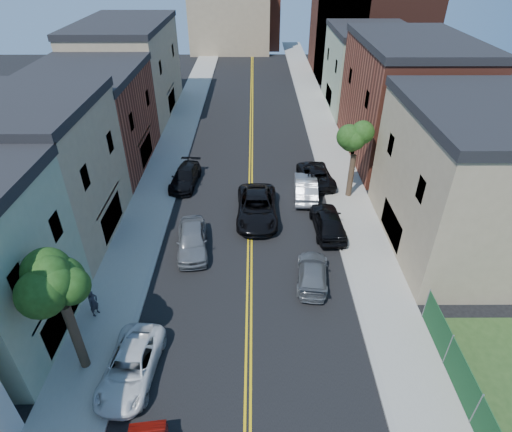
{
  "coord_description": "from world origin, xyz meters",
  "views": [
    {
      "loc": [
        0.32,
        1.21,
        17.34
      ],
      "look_at": [
        0.42,
        24.18,
        2.0
      ],
      "focal_mm": 29.12,
      "sensor_mm": 36.0,
      "label": 1
    }
  ],
  "objects_px": {
    "grey_car_right": "(312,273)",
    "black_car_right": "(328,221)",
    "black_car_left": "(185,177)",
    "white_pickup": "(131,366)",
    "black_suv_lane": "(257,207)",
    "grey_car_left": "(192,240)",
    "silver_car_right": "(306,187)",
    "pedestrian_left": "(93,303)",
    "dark_car_right_far": "(315,174)"
  },
  "relations": [
    {
      "from": "grey_car_right",
      "to": "black_car_right",
      "type": "height_order",
      "value": "black_car_right"
    },
    {
      "from": "black_car_left",
      "to": "grey_car_right",
      "type": "relative_size",
      "value": 1.12
    },
    {
      "from": "white_pickup",
      "to": "black_suv_lane",
      "type": "bearing_deg",
      "value": 70.38
    },
    {
      "from": "black_car_left",
      "to": "black_car_right",
      "type": "height_order",
      "value": "black_car_right"
    },
    {
      "from": "grey_car_left",
      "to": "grey_car_right",
      "type": "relative_size",
      "value": 1.11
    },
    {
      "from": "silver_car_right",
      "to": "pedestrian_left",
      "type": "xyz_separation_m",
      "value": [
        -12.84,
        -12.8,
        0.17
      ]
    },
    {
      "from": "black_car_right",
      "to": "silver_car_right",
      "type": "bearing_deg",
      "value": -80.23
    },
    {
      "from": "dark_car_right_far",
      "to": "black_suv_lane",
      "type": "height_order",
      "value": "black_suv_lane"
    },
    {
      "from": "dark_car_right_far",
      "to": "pedestrian_left",
      "type": "xyz_separation_m",
      "value": [
        -13.91,
        -15.16,
        0.22
      ]
    },
    {
      "from": "black_suv_lane",
      "to": "pedestrian_left",
      "type": "xyz_separation_m",
      "value": [
        -8.91,
        -9.74,
        0.1
      ]
    },
    {
      "from": "silver_car_right",
      "to": "grey_car_left",
      "type": "bearing_deg",
      "value": 43.79
    },
    {
      "from": "black_suv_lane",
      "to": "dark_car_right_far",
      "type": "bearing_deg",
      "value": 47.18
    },
    {
      "from": "white_pickup",
      "to": "dark_car_right_far",
      "type": "xyz_separation_m",
      "value": [
        11.0,
        18.97,
        0.07
      ]
    },
    {
      "from": "black_car_right",
      "to": "pedestrian_left",
      "type": "bearing_deg",
      "value": 27.07
    },
    {
      "from": "grey_car_left",
      "to": "black_car_left",
      "type": "xyz_separation_m",
      "value": [
        -1.7,
        8.95,
        -0.12
      ]
    },
    {
      "from": "silver_car_right",
      "to": "black_suv_lane",
      "type": "xyz_separation_m",
      "value": [
        -3.93,
        -3.06,
        0.07
      ]
    },
    {
      "from": "black_car_left",
      "to": "silver_car_right",
      "type": "relative_size",
      "value": 1.0
    },
    {
      "from": "white_pickup",
      "to": "silver_car_right",
      "type": "distance_m",
      "value": 19.35
    },
    {
      "from": "silver_car_right",
      "to": "dark_car_right_far",
      "type": "bearing_deg",
      "value": -110.74
    },
    {
      "from": "grey_car_left",
      "to": "silver_car_right",
      "type": "height_order",
      "value": "grey_car_left"
    },
    {
      "from": "grey_car_right",
      "to": "grey_car_left",
      "type": "bearing_deg",
      "value": -14.83
    },
    {
      "from": "grey_car_right",
      "to": "silver_car_right",
      "type": "distance_m",
      "value": 10.04
    },
    {
      "from": "black_suv_lane",
      "to": "grey_car_right",
      "type": "bearing_deg",
      "value": -64.78
    },
    {
      "from": "grey_car_right",
      "to": "black_suv_lane",
      "type": "xyz_separation_m",
      "value": [
        -3.3,
        6.96,
        0.24
      ]
    },
    {
      "from": "grey_car_left",
      "to": "silver_car_right",
      "type": "xyz_separation_m",
      "value": [
        8.23,
        6.96,
        -0.02
      ]
    },
    {
      "from": "black_suv_lane",
      "to": "pedestrian_left",
      "type": "bearing_deg",
      "value": -132.59
    },
    {
      "from": "black_car_left",
      "to": "dark_car_right_far",
      "type": "height_order",
      "value": "dark_car_right_far"
    },
    {
      "from": "white_pickup",
      "to": "dark_car_right_far",
      "type": "relative_size",
      "value": 0.91
    },
    {
      "from": "dark_car_right_far",
      "to": "white_pickup",
      "type": "bearing_deg",
      "value": 53.5
    },
    {
      "from": "grey_car_right",
      "to": "pedestrian_left",
      "type": "xyz_separation_m",
      "value": [
        -12.21,
        -2.78,
        0.34
      ]
    },
    {
      "from": "pedestrian_left",
      "to": "dark_car_right_far",
      "type": "bearing_deg",
      "value": -18.91
    },
    {
      "from": "grey_car_left",
      "to": "white_pickup",
      "type": "bearing_deg",
      "value": -106.84
    },
    {
      "from": "black_car_left",
      "to": "pedestrian_left",
      "type": "bearing_deg",
      "value": -95.42
    },
    {
      "from": "black_car_left",
      "to": "black_suv_lane",
      "type": "bearing_deg",
      "value": -34.34
    },
    {
      "from": "black_car_right",
      "to": "black_suv_lane",
      "type": "height_order",
      "value": "black_suv_lane"
    },
    {
      "from": "dark_car_right_far",
      "to": "black_suv_lane",
      "type": "bearing_deg",
      "value": 40.93
    },
    {
      "from": "white_pickup",
      "to": "dark_car_right_far",
      "type": "bearing_deg",
      "value": 64.16
    },
    {
      "from": "grey_car_right",
      "to": "pedestrian_left",
      "type": "distance_m",
      "value": 12.52
    },
    {
      "from": "grey_car_left",
      "to": "black_car_right",
      "type": "height_order",
      "value": "black_car_right"
    },
    {
      "from": "black_car_right",
      "to": "black_suv_lane",
      "type": "xyz_separation_m",
      "value": [
        -5.0,
        1.82,
        0.03
      ]
    },
    {
      "from": "grey_car_left",
      "to": "black_suv_lane",
      "type": "relative_size",
      "value": 0.78
    },
    {
      "from": "grey_car_left",
      "to": "black_suv_lane",
      "type": "height_order",
      "value": "black_suv_lane"
    },
    {
      "from": "grey_car_left",
      "to": "black_suv_lane",
      "type": "distance_m",
      "value": 5.81
    },
    {
      "from": "white_pickup",
      "to": "dark_car_right_far",
      "type": "distance_m",
      "value": 21.93
    },
    {
      "from": "black_car_left",
      "to": "pedestrian_left",
      "type": "height_order",
      "value": "pedestrian_left"
    },
    {
      "from": "white_pickup",
      "to": "black_car_left",
      "type": "bearing_deg",
      "value": 94.27
    },
    {
      "from": "black_car_right",
      "to": "grey_car_left",
      "type": "bearing_deg",
      "value": 10.06
    },
    {
      "from": "silver_car_right",
      "to": "black_suv_lane",
      "type": "bearing_deg",
      "value": 41.42
    },
    {
      "from": "black_car_left",
      "to": "black_car_right",
      "type": "distance_m",
      "value": 12.96
    },
    {
      "from": "grey_car_right",
      "to": "black_car_right",
      "type": "xyz_separation_m",
      "value": [
        1.7,
        5.14,
        0.21
      ]
    }
  ]
}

